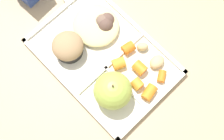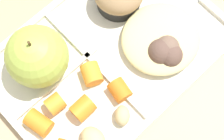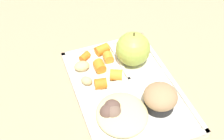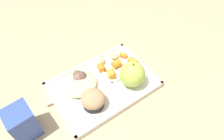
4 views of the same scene
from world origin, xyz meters
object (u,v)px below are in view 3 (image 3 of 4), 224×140
object	(u,v)px
lunch_tray	(127,91)
green_apple	(133,49)
bran_muffin	(160,98)
plastic_fork	(137,128)

from	to	relation	value
lunch_tray	green_apple	size ratio (longest dim) A/B	3.59
green_apple	bran_muffin	xyz separation A→B (m)	(0.15, -0.00, -0.02)
plastic_fork	green_apple	bearing A→B (deg)	159.82
bran_muffin	plastic_fork	size ratio (longest dim) A/B	0.49
bran_muffin	plastic_fork	xyz separation A→B (m)	(0.04, -0.07, -0.03)
lunch_tray	bran_muffin	world-z (taller)	bran_muffin
green_apple	bran_muffin	distance (m)	0.15
lunch_tray	bran_muffin	size ratio (longest dim) A/B	4.52
plastic_fork	bran_muffin	bearing A→B (deg)	117.55
lunch_tray	plastic_fork	bearing A→B (deg)	-10.44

